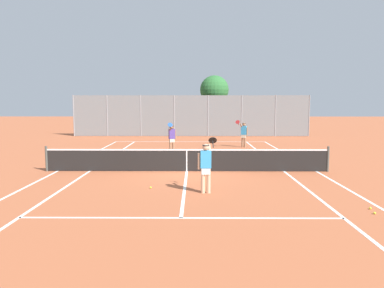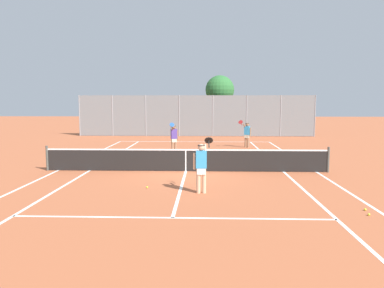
{
  "view_description": "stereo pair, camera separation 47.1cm",
  "coord_description": "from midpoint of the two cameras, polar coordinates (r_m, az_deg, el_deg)",
  "views": [
    {
      "loc": [
        0.36,
        -15.61,
        2.93
      ],
      "look_at": [
        0.21,
        1.5,
        1.0
      ],
      "focal_mm": 35.0,
      "sensor_mm": 36.0,
      "label": 1
    },
    {
      "loc": [
        0.83,
        -15.6,
        2.93
      ],
      "look_at": [
        0.21,
        1.5,
        1.0
      ],
      "focal_mm": 35.0,
      "sensor_mm": 36.0,
      "label": 2
    }
  ],
  "objects": [
    {
      "name": "ground_plane",
      "position": [
        15.89,
        -1.66,
        -4.19
      ],
      "size": [
        120.0,
        120.0,
        0.0
      ],
      "primitive_type": "plane",
      "color": "#B25B38"
    },
    {
      "name": "court_line_markings",
      "position": [
        15.89,
        -1.66,
        -4.18
      ],
      "size": [
        11.1,
        23.9,
        0.01
      ],
      "color": "white",
      "rests_on": "ground"
    },
    {
      "name": "tennis_net",
      "position": [
        15.8,
        -1.66,
        -2.38
      ],
      "size": [
        12.0,
        0.1,
        1.07
      ],
      "color": "#474C47",
      "rests_on": "ground"
    },
    {
      "name": "player_near_side",
      "position": [
        12.01,
        1.0,
        -3.17
      ],
      "size": [
        0.64,
        0.75,
        1.77
      ],
      "color": "#D8A884",
      "rests_on": "ground"
    },
    {
      "name": "player_far_left",
      "position": [
        21.5,
        -3.71,
        1.07
      ],
      "size": [
        0.46,
        0.88,
        1.77
      ],
      "color": "#936B4C",
      "rests_on": "ground"
    },
    {
      "name": "player_far_right",
      "position": [
        24.38,
        7.35,
        1.67
      ],
      "size": [
        0.86,
        0.67,
        1.77
      ],
      "color": "#936B4C",
      "rests_on": "ground"
    },
    {
      "name": "loose_tennis_ball_0",
      "position": [
        11.39,
        24.45,
        -8.89
      ],
      "size": [
        0.07,
        0.07,
        0.07
      ],
      "primitive_type": "sphere",
      "color": "#D1DB33",
      "rests_on": "ground"
    },
    {
      "name": "loose_tennis_ball_1",
      "position": [
        12.91,
        -7.37,
        -6.59
      ],
      "size": [
        0.07,
        0.07,
        0.07
      ],
      "primitive_type": "sphere",
      "color": "#D1DB33",
      "rests_on": "ground"
    },
    {
      "name": "loose_tennis_ball_2",
      "position": [
        10.95,
        24.96,
        -9.52
      ],
      "size": [
        0.07,
        0.07,
        0.07
      ],
      "primitive_type": "sphere",
      "color": "#D1DB33",
      "rests_on": "ground"
    },
    {
      "name": "loose_tennis_ball_3",
      "position": [
        23.09,
        9.04,
        -0.85
      ],
      "size": [
        0.07,
        0.07,
        0.07
      ],
      "primitive_type": "sphere",
      "color": "#D1DB33",
      "rests_on": "ground"
    },
    {
      "name": "loose_tennis_ball_4",
      "position": [
        17.21,
        6.81,
        -3.3
      ],
      "size": [
        0.07,
        0.07,
        0.07
      ],
      "primitive_type": "sphere",
      "color": "#D1DB33",
      "rests_on": "ground"
    },
    {
      "name": "loose_tennis_ball_5",
      "position": [
        19.88,
        -2.68,
        -1.95
      ],
      "size": [
        0.07,
        0.07,
        0.07
      ],
      "primitive_type": "sphere",
      "color": "#D1DB33",
      "rests_on": "ground"
    },
    {
      "name": "back_fence",
      "position": [
        32.02,
        -0.56,
        4.33
      ],
      "size": [
        20.23,
        0.08,
        3.51
      ],
      "color": "gray",
      "rests_on": "ground"
    },
    {
      "name": "tree_behind_left",
      "position": [
        35.56,
        2.96,
        8.07
      ],
      "size": [
        2.69,
        2.71,
        5.4
      ],
      "color": "brown",
      "rests_on": "ground"
    }
  ]
}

